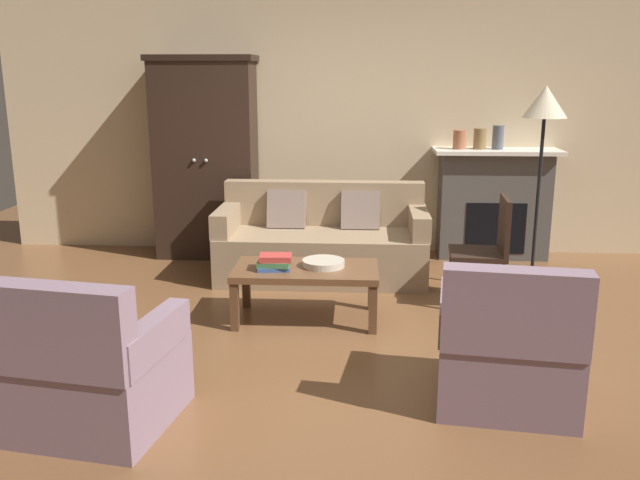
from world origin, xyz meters
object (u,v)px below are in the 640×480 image
(book_stack, at_px, (274,262))
(mantel_vase_terracotta, at_px, (460,140))
(fireplace, at_px, (493,203))
(coffee_table, at_px, (306,274))
(armchair_near_right, at_px, (507,352))
(side_chair_wooden, at_px, (489,244))
(fruit_bowl, at_px, (323,263))
(floor_lamp, at_px, (544,115))
(mantel_vase_slate, at_px, (498,137))
(armoire, at_px, (206,158))
(armchair_near_left, at_px, (93,372))
(mantel_vase_bronze, at_px, (480,139))
(couch, at_px, (322,244))

(book_stack, relative_size, mantel_vase_terracotta, 1.42)
(fireplace, relative_size, coffee_table, 1.15)
(armchair_near_right, height_order, side_chair_wooden, side_chair_wooden)
(fruit_bowl, distance_m, armchair_near_right, 1.74)
(mantel_vase_terracotta, bearing_deg, floor_lamp, -66.35)
(mantel_vase_slate, xyz_separation_m, floor_lamp, (0.13, -1.16, 0.29))
(armoire, height_order, armchair_near_left, armoire)
(armoire, height_order, mantel_vase_bronze, armoire)
(armchair_near_right, relative_size, floor_lamp, 0.50)
(mantel_vase_slate, bearing_deg, book_stack, -135.07)
(book_stack, xyz_separation_m, side_chair_wooden, (1.69, 0.51, 0.03))
(armchair_near_left, height_order, floor_lamp, floor_lamp)
(fruit_bowl, relative_size, book_stack, 1.22)
(coffee_table, bearing_deg, mantel_vase_terracotta, 54.15)
(mantel_vase_bronze, bearing_deg, fireplace, 5.69)
(armoire, distance_m, mantel_vase_slate, 2.96)
(mantel_vase_bronze, relative_size, side_chair_wooden, 0.23)
(floor_lamp, bearing_deg, armchair_near_right, -107.57)
(fireplace, relative_size, couch, 0.65)
(mantel_vase_slate, bearing_deg, mantel_vase_bronze, 180.00)
(armoire, bearing_deg, floor_lamp, -19.67)
(coffee_table, relative_size, mantel_vase_slate, 4.64)
(armoire, relative_size, side_chair_wooden, 2.26)
(book_stack, distance_m, armchair_near_right, 1.92)
(fireplace, relative_size, armchair_near_left, 1.43)
(coffee_table, xyz_separation_m, mantel_vase_slate, (1.78, 1.93, 0.87))
(mantel_vase_bronze, bearing_deg, floor_lamp, -75.13)
(mantel_vase_terracotta, bearing_deg, armchair_near_right, -92.55)
(fireplace, distance_m, mantel_vase_slate, 0.67)
(fireplace, xyz_separation_m, floor_lamp, (0.13, -1.18, 0.96))
(fireplace, distance_m, mantel_vase_bronze, 0.68)
(mantel_vase_slate, bearing_deg, fireplace, 90.00)
(armoire, height_order, side_chair_wooden, armoire)
(fruit_bowl, relative_size, armchair_near_left, 0.37)
(floor_lamp, bearing_deg, side_chair_wooden, -143.09)
(coffee_table, height_order, mantel_vase_slate, mantel_vase_slate)
(armoire, relative_size, couch, 1.06)
(coffee_table, bearing_deg, mantel_vase_slate, 47.42)
(mantel_vase_terracotta, relative_size, armchair_near_right, 0.21)
(couch, height_order, coffee_table, couch)
(floor_lamp, bearing_deg, mantel_vase_terracotta, 113.65)
(armchair_near_left, xyz_separation_m, armchair_near_right, (2.26, 0.40, 0.00))
(fruit_bowl, bearing_deg, armoire, 125.35)
(armchair_near_left, bearing_deg, fireplace, 52.56)
(mantel_vase_bronze, height_order, side_chair_wooden, mantel_vase_bronze)
(fireplace, xyz_separation_m, mantel_vase_terracotta, (-0.38, -0.02, 0.65))
(book_stack, xyz_separation_m, floor_lamp, (2.14, 0.85, 1.05))
(couch, distance_m, mantel_vase_bronze, 1.95)
(armoire, xyz_separation_m, side_chair_wooden, (2.63, -1.44, -0.51))
(armchair_near_left, distance_m, side_chair_wooden, 3.25)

